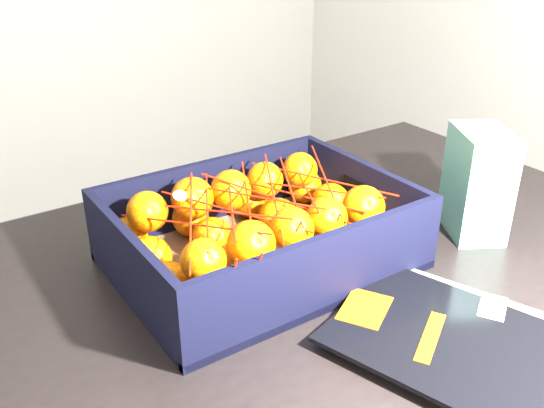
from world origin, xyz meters
TOP-DOWN VIEW (x-y plane):
  - table at (0.22, -0.23)m, footprint 1.21×0.81m
  - magazine_stack at (0.25, -0.48)m, footprint 0.31×0.34m
  - produce_crate at (0.15, -0.18)m, footprint 0.41×0.31m
  - clementine_heap at (0.15, -0.19)m, footprint 0.39×0.29m
  - mesh_net at (0.15, -0.19)m, footprint 0.34×0.27m
  - retail_carton at (0.49, -0.29)m, footprint 0.12×0.14m

SIDE VIEW (x-z plane):
  - table at x=0.22m, z-range 0.28..1.03m
  - magazine_stack at x=0.25m, z-range 0.75..0.77m
  - produce_crate at x=0.15m, z-range 0.73..0.84m
  - clementine_heap at x=0.15m, z-range 0.76..0.87m
  - retail_carton at x=0.49m, z-range 0.75..0.92m
  - mesh_net at x=0.15m, z-range 0.81..0.90m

